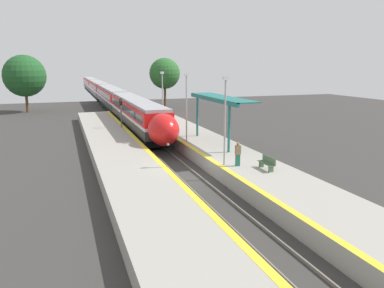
{
  "coord_description": "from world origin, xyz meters",
  "views": [
    {
      "loc": [
        -8.06,
        -23.88,
        7.85
      ],
      "look_at": [
        0.59,
        1.18,
        2.19
      ],
      "focal_mm": 35.0,
      "sensor_mm": 36.0,
      "label": 1
    }
  ],
  "objects": [
    {
      "name": "lamppost_mid",
      "position": [
        2.18,
        7.32,
        4.46
      ],
      "size": [
        0.36,
        0.2,
        6.05
      ],
      "color": "#9E9EA3",
      "rests_on": "platform_right"
    },
    {
      "name": "lamppost_far",
      "position": [
        2.18,
        15.63,
        4.46
      ],
      "size": [
        0.36,
        0.2,
        6.05
      ],
      "color": "#9E9EA3",
      "rests_on": "platform_right"
    },
    {
      "name": "station_canopy",
      "position": [
        4.64,
        6.06,
        4.81
      ],
      "size": [
        2.02,
        10.3,
        4.06
      ],
      "color": "#1E6B66",
      "rests_on": "platform_right"
    },
    {
      "name": "railway_signal",
      "position": [
        -2.15,
        16.96,
        2.59
      ],
      "size": [
        0.28,
        0.28,
        4.22
      ],
      "color": "#59595E",
      "rests_on": "ground_plane"
    },
    {
      "name": "ground_plane",
      "position": [
        0.0,
        0.0,
        0.0
      ],
      "size": [
        120.0,
        120.0,
        0.0
      ],
      "primitive_type": "plane",
      "color": "#383533"
    },
    {
      "name": "person_waiting",
      "position": [
        2.95,
        -1.53,
        1.89
      ],
      "size": [
        0.36,
        0.22,
        1.65
      ],
      "color": "#1E604C",
      "rests_on": "platform_right"
    },
    {
      "name": "rail_right",
      "position": [
        0.72,
        0.0,
        0.07
      ],
      "size": [
        0.08,
        90.0,
        0.15
      ],
      "primitive_type": "cube",
      "color": "slate",
      "rests_on": "ground_plane"
    },
    {
      "name": "lamppost_near",
      "position": [
        2.18,
        -1.0,
        4.46
      ],
      "size": [
        0.36,
        0.2,
        6.05
      ],
      "color": "#9E9EA3",
      "rests_on": "platform_right"
    },
    {
      "name": "background_tree_right",
      "position": [
        9.74,
        42.94,
        6.2
      ],
      "size": [
        5.55,
        5.55,
        9.0
      ],
      "color": "brown",
      "rests_on": "ground_plane"
    },
    {
      "name": "platform_bench",
      "position": [
        4.4,
        -2.99,
        1.51
      ],
      "size": [
        0.44,
        1.64,
        0.89
      ],
      "color": "#4C6B4C",
      "rests_on": "platform_right"
    },
    {
      "name": "train",
      "position": [
        0.0,
        53.8,
        2.22
      ],
      "size": [
        2.79,
        97.19,
        3.88
      ],
      "color": "black",
      "rests_on": "ground_plane"
    },
    {
      "name": "platform_left",
      "position": [
        -3.92,
        0.0,
        0.52
      ],
      "size": [
        4.49,
        64.0,
        1.05
      ],
      "color": "#9E998E",
      "rests_on": "ground_plane"
    },
    {
      "name": "background_tree_left",
      "position": [
        -13.75,
        43.85,
        5.98
      ],
      "size": [
        6.81,
        6.81,
        9.39
      ],
      "color": "brown",
      "rests_on": "ground_plane"
    },
    {
      "name": "rail_left",
      "position": [
        -0.72,
        0.0,
        0.07
      ],
      "size": [
        0.08,
        90.0,
        0.15
      ],
      "primitive_type": "cube",
      "color": "slate",
      "rests_on": "ground_plane"
    },
    {
      "name": "platform_right",
      "position": [
        4.01,
        0.0,
        0.52
      ],
      "size": [
        4.67,
        64.0,
        1.05
      ],
      "color": "#9E998E",
      "rests_on": "ground_plane"
    }
  ]
}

